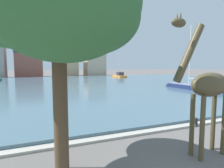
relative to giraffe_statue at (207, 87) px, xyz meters
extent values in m
cube|color=#476675|center=(-2.18, 27.92, -2.56)|extent=(86.15, 49.46, 0.28)
cube|color=#ADA89E|center=(-2.18, 2.94, -2.64)|extent=(86.15, 0.50, 0.12)
cylinder|color=#4C4228|center=(-0.44, -0.25, -1.47)|extent=(0.18, 0.18, 2.45)
cylinder|color=#4C4228|center=(-0.47, 0.21, -1.47)|extent=(0.18, 0.18, 2.45)
cylinder|color=#4C4228|center=(0.78, -0.19, -1.47)|extent=(0.18, 0.18, 2.45)
cylinder|color=#4C4228|center=(0.76, 0.27, -1.47)|extent=(0.18, 0.18, 2.45)
ellipsoid|color=#4C4228|center=(0.16, 0.01, 0.10)|extent=(1.92, 0.81, 0.93)
cylinder|color=#4C4228|center=(-1.02, -0.05, 1.27)|extent=(1.29, 0.33, 2.09)
ellipsoid|color=#4C4228|center=(-1.55, -0.08, 2.25)|extent=(0.59, 0.34, 0.31)
cone|color=#4C4228|center=(-1.54, -0.16, 2.50)|extent=(0.07, 0.07, 0.18)
cone|color=#4C4228|center=(-1.55, 0.00, 2.50)|extent=(0.07, 0.07, 0.18)
cube|color=orange|center=(15.65, 42.86, -2.35)|extent=(2.23, 5.51, 0.70)
ellipsoid|color=orange|center=(15.59, 45.46, -2.35)|extent=(1.93, 1.96, 0.67)
cube|color=#E2A56E|center=(15.65, 42.86, -1.96)|extent=(2.18, 5.40, 0.06)
cube|color=#333338|center=(15.66, 42.45, -1.46)|extent=(1.51, 1.95, 0.95)
cylinder|color=silver|center=(15.64, 43.27, 1.38)|extent=(0.12, 0.12, 6.75)
cylinder|color=silver|center=(15.66, 42.31, -1.09)|extent=(0.13, 1.91, 0.08)
cube|color=navy|center=(13.64, 14.14, -2.27)|extent=(2.06, 7.89, 0.85)
ellipsoid|color=navy|center=(13.46, 17.85, -2.27)|extent=(1.65, 2.80, 0.80)
cube|color=slate|center=(13.64, 14.14, -1.82)|extent=(2.02, 7.73, 0.06)
cylinder|color=silver|center=(13.61, 14.73, 2.25)|extent=(0.12, 0.12, 8.20)
cylinder|color=silver|center=(13.68, 13.36, -0.95)|extent=(0.21, 2.74, 0.08)
cylinder|color=brown|center=(-5.33, 0.93, -0.63)|extent=(0.47, 0.47, 4.13)
ellipsoid|color=#336B38|center=(-5.33, 0.93, 2.81)|extent=(3.58, 3.58, 2.69)
ellipsoid|color=#336B38|center=(-4.39, 0.67, 2.34)|extent=(3.19, 3.19, 2.39)
ellipsoid|color=#336B38|center=(-5.11, 2.29, 2.58)|extent=(2.95, 2.95, 2.22)
ellipsoid|color=#336B38|center=(-6.50, 0.95, 2.49)|extent=(3.18, 3.18, 2.39)
ellipsoid|color=#336B38|center=(-5.32, -0.33, 2.33)|extent=(3.84, 3.84, 2.88)
cylinder|color=#232326|center=(2.45, 2.79, -2.45)|extent=(0.24, 0.24, 0.50)
cube|color=#8E5142|center=(-8.20, 58.11, 0.93)|extent=(7.80, 5.61, 7.25)
cube|color=#42424C|center=(-8.20, 58.11, 4.95)|extent=(7.95, 5.73, 0.80)
cube|color=tan|center=(3.18, 57.91, 1.08)|extent=(6.69, 7.02, 7.55)
cube|color=#42424C|center=(3.18, 57.91, 5.25)|extent=(6.83, 7.16, 0.80)
cube|color=#C6B293|center=(12.60, 57.12, 1.15)|extent=(6.46, 6.37, 7.68)
cube|color=#42424C|center=(12.60, 57.12, 5.39)|extent=(6.59, 6.49, 0.80)
camera|label=1|loc=(-5.99, -5.14, 0.83)|focal=29.79mm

